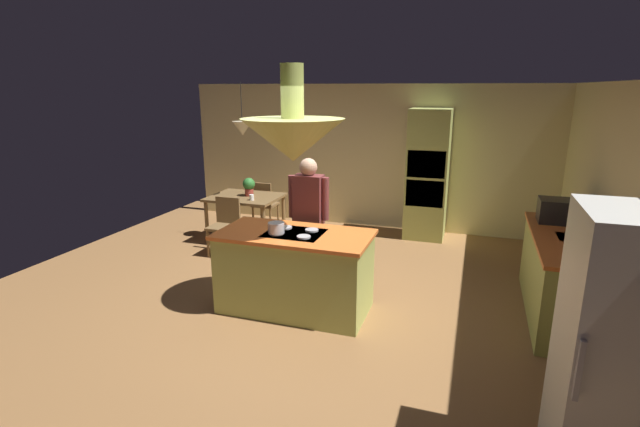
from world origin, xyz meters
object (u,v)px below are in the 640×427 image
(dining_table, at_px, (246,202))
(cooking_pot_on_cooktop, at_px, (276,228))
(oven_tower, at_px, (427,175))
(cup_on_table, at_px, (252,197))
(canister_sugar, at_px, (573,236))
(kitchen_island, at_px, (295,271))
(refrigerator, at_px, (627,360))
(microwave_on_counter, at_px, (559,211))
(potted_plant_on_table, at_px, (249,186))
(person_at_island, at_px, (309,214))
(chair_by_back_wall, at_px, (263,202))
(chair_facing_island, at_px, (225,222))
(canister_flour, at_px, (576,243))

(dining_table, height_order, cooking_pot_on_cooktop, cooking_pot_on_cooktop)
(oven_tower, height_order, cup_on_table, oven_tower)
(canister_sugar, bearing_deg, kitchen_island, -170.43)
(refrigerator, distance_m, microwave_on_counter, 3.11)
(potted_plant_on_table, height_order, microwave_on_counter, microwave_on_counter)
(dining_table, height_order, person_at_island, person_at_island)
(potted_plant_on_table, xyz_separation_m, microwave_on_counter, (4.49, -0.74, 0.13))
(cup_on_table, bearing_deg, microwave_on_counter, -6.22)
(refrigerator, xyz_separation_m, dining_table, (-4.50, 3.80, -0.25))
(person_at_island, bearing_deg, potted_plant_on_table, 137.48)
(kitchen_island, height_order, canister_sugar, canister_sugar)
(person_at_island, relative_size, chair_by_back_wall, 1.90)
(person_at_island, height_order, chair_facing_island, person_at_island)
(chair_facing_island, xyz_separation_m, cooking_pot_on_cooktop, (1.54, -1.55, 0.50))
(dining_table, height_order, canister_sugar, canister_sugar)
(refrigerator, bearing_deg, microwave_on_counter, 89.26)
(microwave_on_counter, bearing_deg, cup_on_table, 173.78)
(refrigerator, height_order, chair_facing_island, refrigerator)
(oven_tower, bearing_deg, chair_by_back_wall, -170.58)
(potted_plant_on_table, height_order, canister_sugar, canister_sugar)
(kitchen_island, distance_m, cup_on_table, 2.40)
(refrigerator, bearing_deg, cooking_pot_on_cooktop, 152.05)
(dining_table, height_order, chair_facing_island, chair_facing_island)
(kitchen_island, distance_m, potted_plant_on_table, 2.74)
(canister_sugar, bearing_deg, chair_facing_island, 168.27)
(refrigerator, distance_m, person_at_island, 3.76)
(oven_tower, xyz_separation_m, potted_plant_on_table, (-2.75, -1.10, -0.15))
(dining_table, xyz_separation_m, cooking_pot_on_cooktop, (1.54, -2.23, 0.34))
(oven_tower, height_order, person_at_island, oven_tower)
(cooking_pot_on_cooktop, bearing_deg, canister_flour, 8.14)
(dining_table, relative_size, cup_on_table, 12.58)
(oven_tower, bearing_deg, canister_sugar, -57.81)
(cup_on_table, xyz_separation_m, canister_sugar, (4.31, -1.39, 0.23))
(oven_tower, distance_m, chair_by_back_wall, 2.90)
(cup_on_table, bearing_deg, dining_table, 135.43)
(cup_on_table, bearing_deg, chair_by_back_wall, 104.35)
(potted_plant_on_table, xyz_separation_m, canister_flour, (4.49, -1.84, 0.09))
(cup_on_table, height_order, cooking_pot_on_cooktop, cooking_pot_on_cooktop)
(refrigerator, relative_size, potted_plant_on_table, 6.10)
(chair_by_back_wall, height_order, cup_on_table, chair_by_back_wall)
(oven_tower, relative_size, chair_facing_island, 2.48)
(microwave_on_counter, bearing_deg, oven_tower, 133.37)
(refrigerator, bearing_deg, chair_facing_island, 145.25)
(canister_sugar, bearing_deg, dining_table, 160.35)
(kitchen_island, bearing_deg, oven_tower, 71.26)
(canister_flour, bearing_deg, dining_table, 158.36)
(kitchen_island, height_order, person_at_island, person_at_island)
(refrigerator, xyz_separation_m, potted_plant_on_table, (-4.45, 3.84, 0.01))
(chair_facing_island, height_order, cooking_pot_on_cooktop, cooking_pot_on_cooktop)
(refrigerator, height_order, cooking_pot_on_cooktop, refrigerator)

